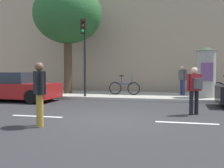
# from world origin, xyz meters

# --- Properties ---
(ground_plane) EXTENTS (80.00, 80.00, 0.00)m
(ground_plane) POSITION_xyz_m (0.00, 0.00, 0.00)
(ground_plane) COLOR #2B2B2D
(sidewalk_curb) EXTENTS (36.00, 4.00, 0.15)m
(sidewalk_curb) POSITION_xyz_m (0.00, 7.00, 0.07)
(sidewalk_curb) COLOR #B2ADA3
(sidewalk_curb) RESTS_ON ground_plane
(lane_markings) EXTENTS (25.80, 0.16, 0.01)m
(lane_markings) POSITION_xyz_m (-0.00, 0.00, 0.00)
(lane_markings) COLOR silver
(lane_markings) RESTS_ON ground_plane
(building_backdrop) EXTENTS (36.00, 5.00, 10.09)m
(building_backdrop) POSITION_xyz_m (0.00, 12.00, 5.04)
(building_backdrop) COLOR tan
(building_backdrop) RESTS_ON ground_plane
(traffic_light) EXTENTS (0.24, 0.45, 4.01)m
(traffic_light) POSITION_xyz_m (-2.58, 5.24, 2.86)
(traffic_light) COLOR black
(traffic_light) RESTS_ON sidewalk_curb
(poster_column) EXTENTS (1.06, 1.06, 2.56)m
(poster_column) POSITION_xyz_m (3.58, 6.29, 1.45)
(poster_column) COLOR #9E9B93
(poster_column) RESTS_ON sidewalk_curb
(street_tree) EXTENTS (4.03, 4.03, 6.40)m
(street_tree) POSITION_xyz_m (-4.17, 6.89, 4.80)
(street_tree) COLOR #4C3826
(street_tree) RESTS_ON sidewalk_curb
(pedestrian_in_light_jacket) EXTENTS (0.50, 0.53, 1.75)m
(pedestrian_in_light_jacket) POSITION_xyz_m (-1.53, -1.40, 1.04)
(pedestrian_in_light_jacket) COLOR #B78C33
(pedestrian_in_light_jacket) RESTS_ON ground_plane
(pedestrian_with_backpack) EXTENTS (0.53, 0.52, 1.63)m
(pedestrian_with_backpack) POSITION_xyz_m (2.72, 1.54, 0.98)
(pedestrian_with_backpack) COLOR black
(pedestrian_with_backpack) RESTS_ON ground_plane
(pedestrian_tallest) EXTENTS (0.44, 0.46, 1.63)m
(pedestrian_tallest) POSITION_xyz_m (2.47, 7.38, 1.10)
(pedestrian_tallest) COLOR navy
(pedestrian_tallest) RESTS_ON sidewalk_curb
(bicycle_upright) EXTENTS (1.77, 0.10, 1.09)m
(bicycle_upright) POSITION_xyz_m (-0.70, 6.69, 0.54)
(bicycle_upright) COLOR black
(bicycle_upright) RESTS_ON sidewalk_curb
(parked_car_red) EXTENTS (4.66, 2.08, 1.42)m
(parked_car_red) POSITION_xyz_m (-5.92, 3.79, 0.69)
(parked_car_red) COLOR maroon
(parked_car_red) RESTS_ON ground_plane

